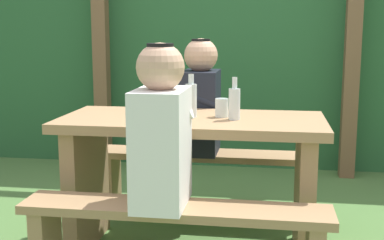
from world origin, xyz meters
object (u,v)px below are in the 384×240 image
(bench_far, at_px, (204,171))
(person_white_shirt, at_px, (161,132))
(drinking_glass, at_px, (222,108))
(bottle_left, at_px, (234,103))
(bench_near, at_px, (175,232))
(bottle_right, at_px, (191,99))
(person_black_coat, at_px, (201,101))
(picnic_table, at_px, (192,162))
(cell_phone, at_px, (133,112))

(bench_far, distance_m, person_white_shirt, 1.12)
(person_white_shirt, distance_m, drinking_glass, 0.59)
(drinking_glass, relative_size, bottle_left, 0.45)
(bench_near, xyz_separation_m, person_white_shirt, (-0.06, 0.00, 0.46))
(person_white_shirt, bearing_deg, bottle_right, 84.31)
(person_black_coat, height_order, bottle_left, person_black_coat)
(bottle_left, bearing_deg, drinking_glass, 134.09)
(bottle_left, bearing_deg, bottle_right, 169.45)
(drinking_glass, relative_size, bottle_right, 0.43)
(picnic_table, relative_size, drinking_glass, 14.09)
(person_white_shirt, distance_m, cell_phone, 0.66)
(person_white_shirt, distance_m, person_black_coat, 1.02)
(cell_phone, bearing_deg, person_black_coat, 32.46)
(drinking_glass, distance_m, bottle_right, 0.17)
(person_black_coat, bearing_deg, bench_far, 8.31)
(bench_near, relative_size, drinking_glass, 14.09)
(picnic_table, bearing_deg, bottle_right, 122.77)
(drinking_glass, distance_m, bottle_left, 0.11)
(person_white_shirt, xyz_separation_m, drinking_glass, (0.21, 0.55, 0.03))
(picnic_table, bearing_deg, bench_near, -90.00)
(picnic_table, height_order, bottle_right, bottle_right)
(drinking_glass, bearing_deg, cell_phone, 174.57)
(person_black_coat, bearing_deg, cell_phone, -127.65)
(picnic_table, height_order, bench_far, picnic_table)
(person_black_coat, distance_m, bottle_right, 0.50)
(person_white_shirt, distance_m, bottle_left, 0.56)
(bench_far, xyz_separation_m, bottle_right, (-0.01, -0.50, 0.53))
(bench_far, distance_m, person_black_coat, 0.46)
(drinking_glass, bearing_deg, bench_near, -105.57)
(bench_far, relative_size, cell_phone, 10.00)
(person_black_coat, height_order, drinking_glass, person_black_coat)
(picnic_table, xyz_separation_m, bench_near, (0.00, -0.51, -0.19))
(bench_far, bearing_deg, drinking_glass, -71.82)
(picnic_table, distance_m, person_white_shirt, 0.58)
(person_black_coat, distance_m, bottle_left, 0.60)
(bottle_left, bearing_deg, bench_near, -115.37)
(person_white_shirt, xyz_separation_m, bottle_left, (0.29, 0.47, 0.07))
(drinking_glass, bearing_deg, picnic_table, -164.79)
(bench_near, bearing_deg, picnic_table, 90.00)
(bench_near, bearing_deg, cell_phone, 119.92)
(bottle_left, xyz_separation_m, bottle_right, (-0.23, 0.04, 0.01))
(bottle_right, distance_m, cell_phone, 0.36)
(picnic_table, xyz_separation_m, person_white_shirt, (-0.06, -0.51, 0.26))
(bottle_right, bearing_deg, cell_phone, 166.88)
(picnic_table, height_order, cell_phone, cell_phone)
(bench_far, distance_m, bottle_left, 0.79)
(picnic_table, xyz_separation_m, bottle_right, (-0.01, 0.01, 0.34))
(bottle_right, bearing_deg, person_black_coat, 91.84)
(bench_near, height_order, bottle_left, bottle_left)
(person_white_shirt, bearing_deg, drinking_glass, 68.87)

